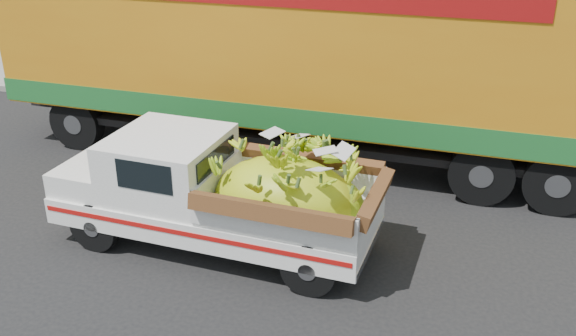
# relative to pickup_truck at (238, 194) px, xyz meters

# --- Properties ---
(ground) EXTENTS (100.00, 100.00, 0.00)m
(ground) POSITION_rel_pickup_truck_xyz_m (0.58, 0.32, -0.90)
(ground) COLOR black
(ground) RESTS_ON ground
(curb) EXTENTS (60.00, 0.25, 0.15)m
(curb) POSITION_rel_pickup_truck_xyz_m (0.58, 6.12, -0.83)
(curb) COLOR gray
(curb) RESTS_ON ground
(sidewalk) EXTENTS (60.00, 4.00, 0.14)m
(sidewalk) POSITION_rel_pickup_truck_xyz_m (0.58, 8.22, -0.83)
(sidewalk) COLOR gray
(sidewalk) RESTS_ON ground
(pickup_truck) EXTENTS (4.95, 2.26, 1.68)m
(pickup_truck) POSITION_rel_pickup_truck_xyz_m (0.00, 0.00, 0.00)
(pickup_truck) COLOR black
(pickup_truck) RESTS_ON ground
(semi_trailer) EXTENTS (12.04, 3.45, 3.80)m
(semi_trailer) POSITION_rel_pickup_truck_xyz_m (0.18, 3.67, 1.22)
(semi_trailer) COLOR black
(semi_trailer) RESTS_ON ground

